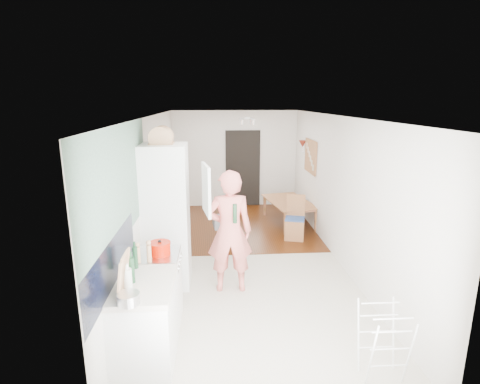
{
  "coord_description": "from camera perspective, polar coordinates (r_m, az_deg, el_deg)",
  "views": [
    {
      "loc": [
        -0.54,
        -6.15,
        2.77
      ],
      "look_at": [
        -0.1,
        0.2,
        1.19
      ],
      "focal_mm": 28.0,
      "sensor_mm": 36.0,
      "label": 1
    }
  ],
  "objects": [
    {
      "name": "room_shell",
      "position": [
        6.35,
        1.03,
        0.12
      ],
      "size": [
        3.2,
        7.0,
        2.5
      ],
      "primitive_type": null,
      "color": "silver",
      "rests_on": "ground"
    },
    {
      "name": "floor",
      "position": [
        6.76,
        0.99,
        -10.22
      ],
      "size": [
        3.2,
        7.0,
        0.01
      ],
      "primitive_type": "cube",
      "color": "beige",
      "rests_on": "ground"
    },
    {
      "name": "wood_floor_overlay",
      "position": [
        8.48,
        -0.09,
        -5.07
      ],
      "size": [
        3.2,
        3.3,
        0.01
      ],
      "primitive_type": "cube",
      "color": "#4F2009",
      "rests_on": "room_shell"
    },
    {
      "name": "sage_wall_panel",
      "position": [
        4.37,
        -17.75,
        1.16
      ],
      "size": [
        0.02,
        3.0,
        1.3
      ],
      "primitive_type": "cube",
      "color": "gray",
      "rests_on": "room_shell"
    },
    {
      "name": "tile_splashback",
      "position": [
        4.08,
        -18.75,
        -10.21
      ],
      "size": [
        0.02,
        1.9,
        0.5
      ],
      "primitive_type": "cube",
      "color": "black",
      "rests_on": "room_shell"
    },
    {
      "name": "doorway_recess",
      "position": [
        9.82,
        0.43,
        3.56
      ],
      "size": [
        0.9,
        0.04,
        2.0
      ],
      "primitive_type": "cube",
      "color": "black",
      "rests_on": "room_shell"
    },
    {
      "name": "base_cabinet",
      "position": [
        4.36,
        -14.14,
        -18.98
      ],
      "size": [
        0.6,
        0.9,
        0.86
      ],
      "primitive_type": "cube",
      "color": "white",
      "rests_on": "room_shell"
    },
    {
      "name": "worktop",
      "position": [
        4.13,
        -14.52,
        -13.6
      ],
      "size": [
        0.62,
        0.92,
        0.06
      ],
      "primitive_type": "cube",
      "color": "silver",
      "rests_on": "room_shell"
    },
    {
      "name": "range_cooker",
      "position": [
        4.99,
        -12.64,
        -14.24
      ],
      "size": [
        0.6,
        0.6,
        0.88
      ],
      "primitive_type": "cube",
      "color": "white",
      "rests_on": "room_shell"
    },
    {
      "name": "cooker_top",
      "position": [
        4.79,
        -12.93,
        -9.38
      ],
      "size": [
        0.6,
        0.6,
        0.04
      ],
      "primitive_type": "cube",
      "color": "#B4B5B7",
      "rests_on": "room_shell"
    },
    {
      "name": "fridge_housing",
      "position": [
        5.67,
        -11.19,
        -3.69
      ],
      "size": [
        0.66,
        0.66,
        2.15
      ],
      "primitive_type": "cube",
      "color": "white",
      "rests_on": "room_shell"
    },
    {
      "name": "fridge_door",
      "position": [
        5.21,
        -5.16,
        0.37
      ],
      "size": [
        0.14,
        0.56,
        0.7
      ],
      "primitive_type": "cube",
      "rotation": [
        0.0,
        0.0,
        -1.4
      ],
      "color": "white",
      "rests_on": "room_shell"
    },
    {
      "name": "fridge_interior",
      "position": [
        5.52,
        -8.22,
        1.05
      ],
      "size": [
        0.02,
        0.52,
        0.66
      ],
      "primitive_type": "cube",
      "color": "white",
      "rests_on": "room_shell"
    },
    {
      "name": "pinboard",
      "position": [
        8.41,
        10.74,
        5.37
      ],
      "size": [
        0.03,
        0.9,
        0.7
      ],
      "primitive_type": "cube",
      "color": "tan",
      "rests_on": "room_shell"
    },
    {
      "name": "pinboard_frame",
      "position": [
        8.41,
        10.64,
        5.37
      ],
      "size": [
        0.0,
        0.94,
        0.74
      ],
      "primitive_type": "cube",
      "color": "#AB6745",
      "rests_on": "room_shell"
    },
    {
      "name": "wall_sconce",
      "position": [
        9.0,
        9.51,
        7.26
      ],
      "size": [
        0.18,
        0.18,
        0.16
      ],
      "primitive_type": "cone",
      "color": "maroon",
      "rests_on": "room_shell"
    },
    {
      "name": "person",
      "position": [
        5.38,
        -1.62,
        -4.43
      ],
      "size": [
        0.79,
        0.52,
        2.15
      ],
      "primitive_type": "imported",
      "rotation": [
        0.0,
        0.0,
        3.15
      ],
      "color": "#E57168",
      "rests_on": "floor"
    },
    {
      "name": "dining_table",
      "position": [
        8.62,
        7.61,
        -3.33
      ],
      "size": [
        0.95,
        1.41,
        0.46
      ],
      "primitive_type": "imported",
      "rotation": [
        0.0,
        0.0,
        1.75
      ],
      "color": "#AB6745",
      "rests_on": "floor"
    },
    {
      "name": "dining_chair",
      "position": [
        7.62,
        8.37,
        -3.95
      ],
      "size": [
        0.46,
        0.46,
        0.9
      ],
      "primitive_type": null,
      "rotation": [
        0.0,
        0.0,
        -0.27
      ],
      "color": "#AB6745",
      "rests_on": "floor"
    },
    {
      "name": "stool",
      "position": [
        7.3,
        -2.21,
        -6.67
      ],
      "size": [
        0.34,
        0.34,
        0.4
      ],
      "primitive_type": null,
      "rotation": [
        0.0,
        0.0,
        0.13
      ],
      "color": "#AB6745",
      "rests_on": "floor"
    },
    {
      "name": "grey_drape",
      "position": [
        7.18,
        -2.36,
        -4.53
      ],
      "size": [
        0.47,
        0.47,
        0.19
      ],
      "primitive_type": "cube",
      "rotation": [
        0.0,
        0.0,
        0.11
      ],
      "color": "gray",
      "rests_on": "stool"
    },
    {
      "name": "drying_rack",
      "position": [
        4.3,
        20.98,
        -20.71
      ],
      "size": [
        0.4,
        0.36,
        0.77
      ],
      "primitive_type": null,
      "rotation": [
        0.0,
        0.0,
        -0.01
      ],
      "color": "white",
      "rests_on": "floor"
    },
    {
      "name": "bread_bin",
      "position": [
        5.48,
        -11.91,
        8.12
      ],
      "size": [
        0.4,
        0.39,
        0.18
      ],
      "primitive_type": null,
      "rotation": [
        0.0,
        0.0,
        -0.22
      ],
      "color": "tan",
      "rests_on": "fridge_housing"
    },
    {
      "name": "red_casserole",
      "position": [
        4.72,
        -12.12,
        -8.39
      ],
      "size": [
        0.32,
        0.32,
        0.16
      ],
      "primitive_type": "cylinder",
      "rotation": [
        0.0,
        0.0,
        0.21
      ],
      "color": "red",
      "rests_on": "cooker_top"
    },
    {
      "name": "steel_pan",
      "position": [
        3.75,
        -16.65,
        -15.31
      ],
      "size": [
        0.23,
        0.23,
        0.11
      ],
      "primitive_type": "cylinder",
      "rotation": [
        0.0,
        0.0,
        -0.12
      ],
      "color": "#B4B5B7",
      "rests_on": "worktop"
    },
    {
      "name": "held_bottle",
      "position": [
        5.21,
        -0.78,
        -3.29
      ],
      "size": [
        0.06,
        0.06,
        0.28
      ],
      "primitive_type": "cylinder",
      "color": "#1A3F23",
      "rests_on": "person"
    },
    {
      "name": "bottle_a",
      "position": [
        4.09,
        -16.21,
        -11.36
      ],
      "size": [
        0.08,
        0.08,
        0.28
      ],
      "primitive_type": "cylinder",
      "rotation": [
        0.0,
        0.0,
        0.27
      ],
      "color": "#1A3F23",
      "rests_on": "worktop"
    },
    {
      "name": "bottle_b",
      "position": [
        4.41,
        -15.67,
        -9.59
      ],
      "size": [
        0.07,
        0.07,
        0.25
      ],
      "primitive_type": "cylinder",
      "rotation": [
        0.0,
        0.0,
        -0.18
      ],
      "color": "#1A3F23",
      "rests_on": "worktop"
    },
    {
      "name": "bottle_c",
      "position": [
        3.97,
        -16.77,
        -12.64
      ],
      "size": [
        0.11,
        0.11,
        0.22
      ],
      "primitive_type": "cylinder",
      "rotation": [
        0.0,
        0.0,
        0.24
      ],
      "color": "silver",
      "rests_on": "worktop"
    },
    {
      "name": "pepper_mill_front",
      "position": [
        4.55,
        -13.69,
        -9.05
      ],
      "size": [
        0.07,
        0.07,
        0.2
      ],
      "primitive_type": "cylinder",
      "rotation": [
        0.0,
        0.0,
        0.2
      ],
      "color": "tan",
      "rests_on": "worktop"
    },
    {
      "name": "pepper_mill_back",
      "position": [
        4.54,
        -15.26,
        -9.24
      ],
      "size": [
        0.06,
        0.06,
        0.19
      ],
      "primitive_type": "cylinder",
      "rotation": [
        0.0,
        0.0,
        -0.05
      ],
      "color": "tan",
      "rests_on": "worktop"
    },
    {
      "name": "chopping_boards",
      "position": [
        3.88,
        -17.35,
        -11.78
      ],
      "size": [
        0.12,
        0.3,
        0.41
      ],
      "primitive_type": null,
      "rotation": [
        0.0,
        0.0,
        -0.28
      ],
      "color": "tan",
      "rests_on": "worktop"
    }
  ]
}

